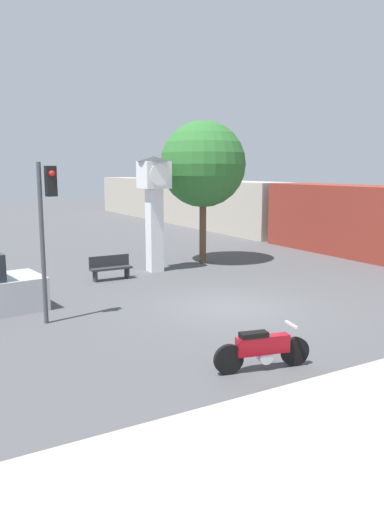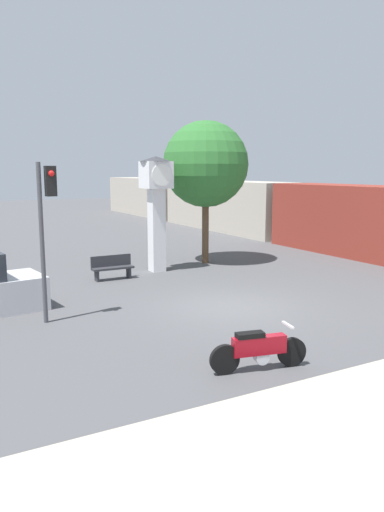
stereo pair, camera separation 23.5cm
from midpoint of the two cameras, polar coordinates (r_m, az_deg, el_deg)
ground_plane at (r=15.39m, az=4.98°, el=-5.83°), size 120.00×120.00×0.00m
motorcycle at (r=10.65m, az=8.28°, el=-10.52°), size 2.12×0.65×0.95m
clock_tower at (r=20.37m, az=-3.77°, el=6.89°), size 1.29×1.29×4.68m
freight_train at (r=35.22m, az=4.07°, el=5.80°), size 2.80×40.09×3.40m
traffic_light at (r=13.85m, az=-15.86°, el=4.66°), size 0.50×0.35×4.35m
street_tree at (r=22.14m, az=1.88°, el=10.40°), size 3.75×3.75×6.26m
bench at (r=19.29m, az=-8.76°, el=-1.22°), size 1.60×0.44×0.92m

